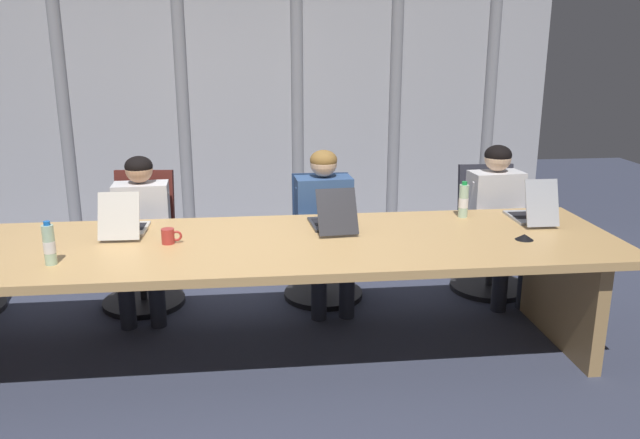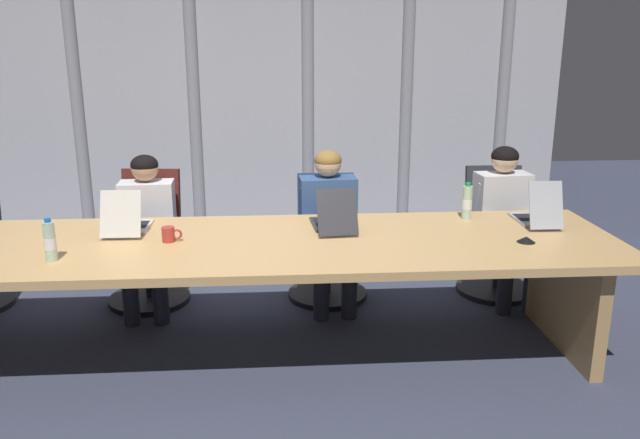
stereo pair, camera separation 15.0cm
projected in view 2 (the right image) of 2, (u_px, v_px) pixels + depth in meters
ground_plane at (233, 354)px, 4.00m from camera, size 12.61×12.61×0.00m
conference_table at (229, 262)px, 3.83m from camera, size 4.70×1.17×0.74m
curtain_backdrop at (244, 84)px, 6.24m from camera, size 6.31×0.17×2.97m
laptop_left_mid at (127, 223)px, 3.99m from camera, size 0.25×0.42×0.29m
laptop_center at (333, 220)px, 4.05m from camera, size 0.28×0.47×0.28m
laptop_right_mid at (536, 215)px, 4.15m from camera, size 0.22×0.43×0.31m
office_chair_left_mid at (149, 254)px, 4.77m from camera, size 0.60×0.60×0.97m
office_chair_center at (327, 252)px, 4.86m from camera, size 0.60×0.60×0.92m
office_chair_right_mid at (496, 246)px, 4.95m from camera, size 0.60×0.60×0.96m
person_left_mid at (147, 224)px, 4.54m from camera, size 0.41×0.56×1.12m
person_center at (329, 219)px, 4.63m from camera, size 0.44×0.56×1.14m
person_right_mid at (506, 214)px, 4.72m from camera, size 0.43×0.57×1.15m
water_bottle_primary at (50, 242)px, 3.44m from camera, size 0.06×0.06×0.24m
water_bottle_secondary at (467, 202)px, 4.26m from camera, size 0.07×0.07×0.25m
coffee_mug_near at (169, 234)px, 3.79m from camera, size 0.12×0.08×0.09m
conference_mic_left_side at (526, 239)px, 3.78m from camera, size 0.11×0.11×0.03m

